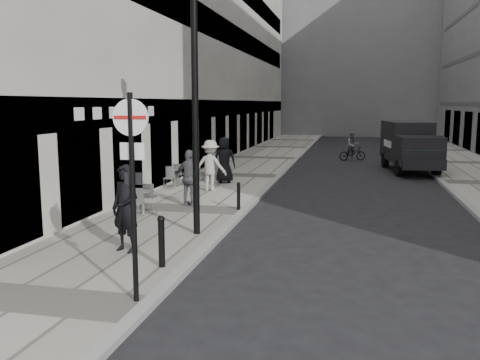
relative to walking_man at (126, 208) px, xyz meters
The scene contains 16 objects.
sidewalk 12.42m from the walking_man, 91.85° to the left, with size 4.00×60.00×0.12m, color #A7A296.
building_left 20.93m from the walking_man, 103.13° to the left, with size 4.00×45.00×18.00m, color silver.
building_far 51.43m from the walking_man, 86.48° to the left, with size 24.00×16.00×22.00m, color slate.
walking_man is the anchor object (origin of this frame).
sign_post 3.22m from the walking_man, 61.96° to the right, with size 0.59×0.10×3.44m.
lamppost 3.34m from the walking_man, 59.98° to the left, with size 0.29×0.29×6.40m.
bollard_near 1.52m from the walking_man, 36.23° to the right, with size 0.13×0.13×0.98m, color black.
bollard_far 5.14m from the walking_man, 73.49° to the left, with size 0.11×0.11×0.80m, color black.
panel_van 17.93m from the walking_man, 64.99° to the left, with size 2.62×5.44×2.46m.
cyclist 21.15m from the walking_man, 76.82° to the left, with size 1.70×1.12×1.73m.
pedestrian_a 5.10m from the walking_man, 92.14° to the left, with size 1.06×0.44×1.81m, color #55555A.
pedestrian_b 7.98m from the walking_man, 92.33° to the left, with size 1.23×0.71×1.91m, color #B2AAA4.
pedestrian_c 10.02m from the walking_man, 91.77° to the left, with size 0.93×0.60×1.90m, color black.
cafe_table_near 8.83m from the walking_man, 103.11° to the left, with size 0.66×1.49×0.85m.
cafe_table_mid 3.95m from the walking_man, 107.87° to the left, with size 0.64×1.45×0.83m.
cafe_table_far 12.14m from the walking_man, 95.68° to the left, with size 0.79×1.79×1.02m.
Camera 1 is at (3.26, -4.52, 3.40)m, focal length 38.00 mm.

